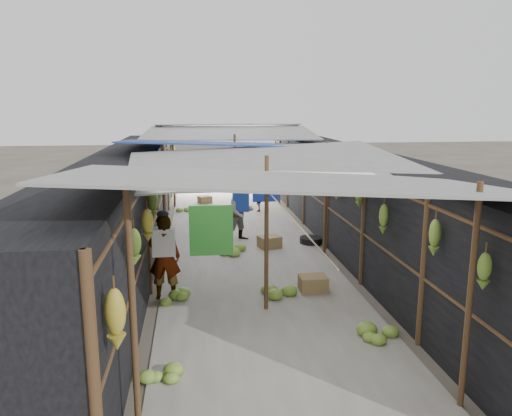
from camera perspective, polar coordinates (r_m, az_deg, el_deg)
name	(u,v)px	position (r m, az deg, el deg)	size (l,w,h in m)	color
aisle_slab	(245,250)	(11.84, -1.32, -4.87)	(3.60, 16.00, 0.02)	#9E998E
stall_left	(125,206)	(11.61, -14.72, 0.20)	(1.40, 15.00, 2.30)	black
stall_right	(357,200)	(12.14, 11.43, 0.85)	(1.40, 15.00, 2.30)	black
crate_near	(313,284)	(9.35, 6.54, -8.61)	(0.50, 0.40, 0.30)	#987D4D
crate_mid	(269,242)	(12.02, 1.55, -3.93)	(0.50, 0.40, 0.30)	#987D4D
crate_back	(205,200)	(17.54, -5.86, 0.94)	(0.42, 0.35, 0.27)	#987D4D
black_basin	(311,241)	(12.49, 6.27, -3.71)	(0.55, 0.55, 0.17)	black
vendor_elderly	(164,257)	(8.94, -10.42, -5.52)	(0.56, 0.37, 1.53)	white
shopper_blue	(241,212)	(12.55, -1.75, -0.51)	(0.72, 0.56, 1.47)	navy
vendor_seated	(258,198)	(16.04, 0.21, 1.14)	(0.58, 0.34, 0.90)	#46433C
market_canopy	(244,148)	(11.70, -1.41, 6.91)	(5.62, 15.20, 2.77)	brown
hanging_bananas	(234,182)	(11.51, -2.49, 2.94)	(3.95, 14.06, 0.84)	#AA982B
floor_bananas	(226,259)	(10.80, -3.44, -5.80)	(3.65, 10.41, 0.34)	olive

